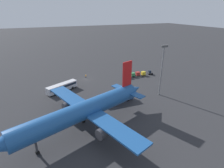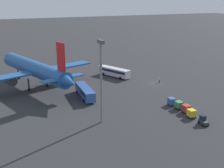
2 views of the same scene
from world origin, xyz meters
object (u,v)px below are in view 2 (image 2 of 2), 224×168
object	(u,v)px
cargo_cart_red	(186,108)
cargo_cart_blue	(172,101)
baggage_tug	(203,121)
worker_person	(159,80)
shuttle_bus_near	(114,71)
airplane	(35,69)
cargo_cart_green	(179,105)
shuttle_bus_far	(85,91)
cargo_cart_yellow	(191,113)

from	to	relation	value
cargo_cart_red	cargo_cart_blue	xyz separation A→B (m)	(5.70, 0.43, 0.00)
baggage_tug	worker_person	bearing A→B (deg)	-7.28
shuttle_bus_near	cargo_cart_red	xyz separation A→B (m)	(-37.21, -3.36, -0.73)
airplane	cargo_cart_green	distance (m)	45.14
shuttle_bus_far	airplane	bearing A→B (deg)	41.30
cargo_cart_blue	cargo_cart_red	bearing A→B (deg)	-175.70
airplane	shuttle_bus_near	xyz separation A→B (m)	(2.04, -27.94, -4.24)
baggage_tug	cargo_cart_blue	size ratio (longest dim) A/B	1.21
cargo_cart_yellow	cargo_cart_red	xyz separation A→B (m)	(2.85, -0.65, 0.00)
airplane	shuttle_bus_far	xyz separation A→B (m)	(-14.43, -11.55, -4.31)
airplane	cargo_cart_blue	bearing A→B (deg)	-152.21
shuttle_bus_far	cargo_cart_blue	bearing A→B (deg)	-125.27
cargo_cart_green	cargo_cart_blue	distance (m)	2.86
cargo_cart_yellow	shuttle_bus_far	bearing A→B (deg)	38.99
worker_person	cargo_cart_yellow	xyz separation A→B (m)	(-27.30, 8.34, 0.32)
cargo_cart_red	airplane	bearing A→B (deg)	41.66
baggage_tug	cargo_cart_red	xyz separation A→B (m)	(6.95, -0.56, 0.25)
shuttle_bus_near	worker_person	world-z (taller)	shuttle_bus_near
shuttle_bus_near	cargo_cart_red	bearing A→B (deg)	159.71
worker_person	cargo_cart_yellow	size ratio (longest dim) A/B	0.82
shuttle_bus_far	cargo_cart_green	distance (m)	26.53
worker_person	baggage_tug	bearing A→B (deg)	165.27
airplane	baggage_tug	xyz separation A→B (m)	(-42.13, -30.73, -5.23)
cargo_cart_red	baggage_tug	bearing A→B (deg)	175.37
cargo_cart_red	cargo_cart_blue	bearing A→B (deg)	4.30
cargo_cart_yellow	cargo_cart_red	world-z (taller)	same
cargo_cart_red	cargo_cart_yellow	bearing A→B (deg)	167.16
airplane	cargo_cart_blue	xyz separation A→B (m)	(-29.47, -30.87, -4.98)
shuttle_bus_near	shuttle_bus_far	distance (m)	23.23
shuttle_bus_far	baggage_tug	bearing A→B (deg)	-142.66
cargo_cart_yellow	worker_person	bearing A→B (deg)	-16.99
shuttle_bus_near	shuttle_bus_far	world-z (taller)	shuttle_bus_near
airplane	cargo_cart_green	xyz separation A→B (m)	(-32.32, -31.12, -4.98)
worker_person	cargo_cart_green	xyz separation A→B (m)	(-21.60, 7.86, 0.32)
cargo_cart_green	cargo_cart_blue	xyz separation A→B (m)	(2.85, 0.26, 0.00)
cargo_cart_green	shuttle_bus_far	bearing A→B (deg)	47.58
baggage_tug	worker_person	size ratio (longest dim) A/B	1.46
shuttle_bus_far	cargo_cart_yellow	size ratio (longest dim) A/B	5.93
airplane	baggage_tug	world-z (taller)	airplane
cargo_cart_yellow	cargo_cart_blue	size ratio (longest dim) A/B	1.00
shuttle_bus_far	worker_person	xyz separation A→B (m)	(3.71, -27.44, -0.98)
cargo_cart_yellow	cargo_cart_green	distance (m)	5.72
cargo_cart_green	airplane	bearing A→B (deg)	43.92
shuttle_bus_far	cargo_cart_red	distance (m)	28.65
worker_person	cargo_cart_green	size ratio (longest dim) A/B	0.82
airplane	cargo_cart_red	bearing A→B (deg)	-156.87
cargo_cart_yellow	shuttle_bus_near	bearing A→B (deg)	3.87
airplane	cargo_cart_green	world-z (taller)	airplane
cargo_cart_red	cargo_cart_blue	world-z (taller)	same
baggage_tug	cargo_cart_yellow	world-z (taller)	baggage_tug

